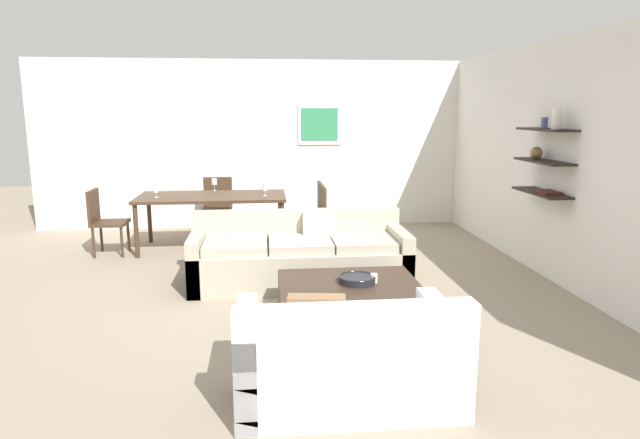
{
  "coord_description": "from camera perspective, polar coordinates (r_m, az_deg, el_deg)",
  "views": [
    {
      "loc": [
        -0.24,
        -5.63,
        1.92
      ],
      "look_at": [
        0.36,
        0.2,
        0.75
      ],
      "focal_mm": 31.09,
      "sensor_mm": 36.0,
      "label": 1
    }
  ],
  "objects": [
    {
      "name": "wine_glass_head",
      "position": [
        8.22,
        -10.83,
        3.81
      ],
      "size": [
        0.08,
        0.08,
        0.18
      ],
      "color": "silver",
      "rests_on": "dining_table"
    },
    {
      "name": "coffee_table",
      "position": [
        5.04,
        3.08,
        -8.77
      ],
      "size": [
        1.26,
        1.1,
        0.38
      ],
      "color": "#38281E",
      "rests_on": "ground"
    },
    {
      "name": "right_wall_shelf_unit",
      "position": [
        7.05,
        21.89,
        5.85
      ],
      "size": [
        0.34,
        8.2,
        2.7
      ],
      "color": "silver",
      "rests_on": "ground"
    },
    {
      "name": "sofa_beige",
      "position": [
        6.19,
        -2.08,
        -3.96
      ],
      "size": [
        2.37,
        0.9,
        0.78
      ],
      "color": "#B2A893",
      "rests_on": "ground"
    },
    {
      "name": "dining_chair_right_far",
      "position": [
        8.07,
        -0.79,
        1.18
      ],
      "size": [
        0.44,
        0.44,
        0.88
      ],
      "color": "#422D1E",
      "rests_on": "ground"
    },
    {
      "name": "dining_chair_left_near",
      "position": [
        7.9,
        -21.44,
        0.17
      ],
      "size": [
        0.44,
        0.44,
        0.88
      ],
      "color": "#422D1E",
      "rests_on": "ground"
    },
    {
      "name": "back_wall_unit",
      "position": [
        9.19,
        -2.48,
        7.74
      ],
      "size": [
        8.4,
        0.09,
        2.7
      ],
      "color": "silver",
      "rests_on": "ground"
    },
    {
      "name": "candle_jar",
      "position": [
        5.04,
        5.58,
        -6.03
      ],
      "size": [
        0.07,
        0.07,
        0.08
      ],
      "primitive_type": "cylinder",
      "color": "silver",
      "rests_on": "coffee_table"
    },
    {
      "name": "wine_glass_left_near",
      "position": [
        7.78,
        -16.55,
        2.95
      ],
      "size": [
        0.06,
        0.06,
        0.16
      ],
      "color": "silver",
      "rests_on": "dining_table"
    },
    {
      "name": "ground_plane",
      "position": [
        5.95,
        -3.28,
        -7.55
      ],
      "size": [
        18.0,
        18.0,
        0.0
      ],
      "primitive_type": "plane",
      "color": "gray"
    },
    {
      "name": "decorative_bowl",
      "position": [
        5.03,
        3.82,
        -6.11
      ],
      "size": [
        0.34,
        0.34,
        0.07
      ],
      "color": "black",
      "rests_on": "coffee_table"
    },
    {
      "name": "dining_table",
      "position": [
        7.82,
        -11.05,
        2.01
      ],
      "size": [
        2.02,
        0.99,
        0.75
      ],
      "color": "#422D1E",
      "rests_on": "ground"
    },
    {
      "name": "dining_chair_head",
      "position": [
        8.74,
        -10.49,
        1.77
      ],
      "size": [
        0.44,
        0.44,
        0.88
      ],
      "color": "#422D1E",
      "rests_on": "ground"
    },
    {
      "name": "wine_glass_right_near",
      "position": [
        7.64,
        -5.7,
        3.3
      ],
      "size": [
        0.07,
        0.07,
        0.17
      ],
      "color": "silver",
      "rests_on": "dining_table"
    },
    {
      "name": "dining_chair_right_near",
      "position": [
        7.63,
        -0.49,
        0.6
      ],
      "size": [
        0.44,
        0.44,
        0.88
      ],
      "color": "#422D1E",
      "rests_on": "ground"
    },
    {
      "name": "loveseat_white",
      "position": [
        3.81,
        2.76,
        -13.95
      ],
      "size": [
        1.47,
        0.9,
        0.78
      ],
      "color": "white",
      "rests_on": "ground"
    }
  ]
}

